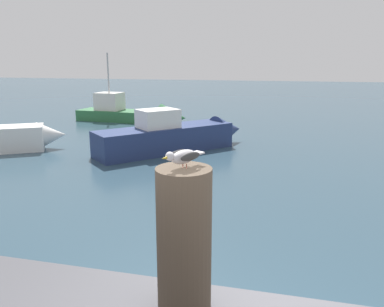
# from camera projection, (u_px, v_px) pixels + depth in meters

# --- Properties ---
(mooring_post) EXTENTS (0.41, 0.41, 1.13)m
(mooring_post) POSITION_uv_depth(u_px,v_px,m) (184.00, 240.00, 2.90)
(mooring_post) COLOR #382D23
(mooring_post) RESTS_ON harbor_quay
(seagull) EXTENTS (0.24, 0.36, 0.14)m
(seagull) POSITION_uv_depth(u_px,v_px,m) (183.00, 156.00, 2.75)
(seagull) COLOR #C67360
(seagull) RESTS_ON mooring_post
(boat_green) EXTENTS (6.18, 1.88, 3.98)m
(boat_green) POSITION_uv_depth(u_px,v_px,m) (136.00, 114.00, 20.78)
(boat_green) COLOR #2D6B3D
(boat_green) RESTS_ON ground_plane
(boat_navy) EXTENTS (5.03, 5.33, 1.66)m
(boat_navy) POSITION_uv_depth(u_px,v_px,m) (178.00, 135.00, 14.23)
(boat_navy) COLOR navy
(boat_navy) RESTS_ON ground_plane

